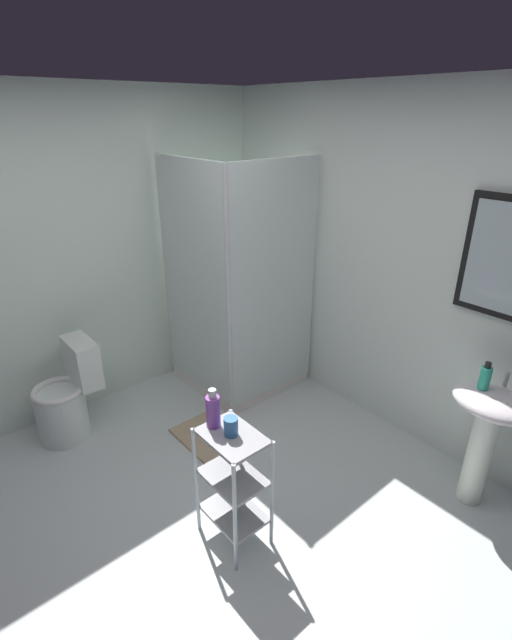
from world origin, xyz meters
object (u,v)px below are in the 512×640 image
at_px(toilet, 67,399).
at_px(storage_cart, 233,479).
at_px(bath_mat, 211,438).
at_px(pedestal_sink, 487,426).
at_px(shower_stall, 238,340).
at_px(hand_soap_bottle, 485,377).
at_px(conditioner_bottle_purple, 213,410).
at_px(rinse_cup, 231,426).

bearing_deg(toilet, storage_cart, 13.43).
bearing_deg(bath_mat, pedestal_sink, 30.93).
height_order(storage_cart, bath_mat, storage_cart).
bearing_deg(toilet, bath_mat, 45.38).
xyz_separation_m(shower_stall, hand_soap_bottle, (1.97, 0.29, 0.42)).
distance_m(hand_soap_bottle, conditioner_bottle_purple, 1.59).
distance_m(pedestal_sink, storage_cart, 1.55).
relative_size(toilet, bath_mat, 1.27).
bearing_deg(storage_cart, toilet, -166.57).
distance_m(storage_cart, hand_soap_bottle, 1.57).
bearing_deg(shower_stall, conditioner_bottle_purple, -42.97).
height_order(shower_stall, pedestal_sink, shower_stall).
bearing_deg(pedestal_sink, hand_soap_bottle, -177.45).
bearing_deg(bath_mat, conditioner_bottle_purple, -32.27).
relative_size(rinse_cup, bath_mat, 0.18).
bearing_deg(conditioner_bottle_purple, shower_stall, 137.03).
distance_m(storage_cart, rinse_cup, 0.36).
xyz_separation_m(storage_cart, hand_soap_bottle, (0.69, 1.34, 0.45)).
height_order(shower_stall, bath_mat, shower_stall).
xyz_separation_m(pedestal_sink, hand_soap_bottle, (-0.07, -0.00, 0.31)).
bearing_deg(bath_mat, shower_stall, 126.29).
bearing_deg(hand_soap_bottle, shower_stall, -171.52).
distance_m(rinse_cup, bath_mat, 1.19).
bearing_deg(conditioner_bottle_purple, bath_mat, 147.73).
xyz_separation_m(shower_stall, bath_mat, (0.47, -0.64, -0.45)).
bearing_deg(shower_stall, bath_mat, -53.71).
bearing_deg(storage_cart, pedestal_sink, 60.38).
xyz_separation_m(toilet, bath_mat, (0.77, 0.78, -0.31)).
bearing_deg(rinse_cup, hand_soap_bottle, 62.45).
relative_size(pedestal_sink, hand_soap_bottle, 4.66).
bearing_deg(hand_soap_bottle, bath_mat, -147.96).
height_order(shower_stall, toilet, shower_stall).
relative_size(shower_stall, conditioner_bottle_purple, 8.60).
bearing_deg(storage_cart, rinse_cup, -177.93).
height_order(toilet, bath_mat, toilet).
bearing_deg(shower_stall, toilet, -101.71).
bearing_deg(hand_soap_bottle, rinse_cup, -117.55).
xyz_separation_m(shower_stall, conditioner_bottle_purple, (1.15, -1.07, 0.38)).
relative_size(shower_stall, hand_soap_bottle, 11.50).
bearing_deg(pedestal_sink, rinse_cup, -119.85).
height_order(pedestal_sink, rinse_cup, rinse_cup).
bearing_deg(conditioner_bottle_purple, rinse_cup, 12.12).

